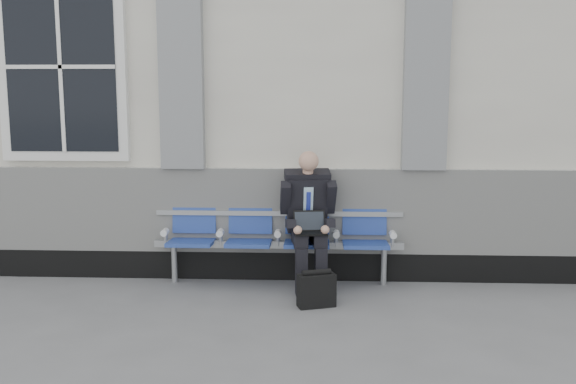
{
  "coord_description": "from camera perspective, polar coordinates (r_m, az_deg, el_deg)",
  "views": [
    {
      "loc": [
        3.01,
        -5.2,
        1.99
      ],
      "look_at": [
        2.73,
        0.9,
        1.04
      ],
      "focal_mm": 40.0,
      "sensor_mm": 36.0,
      "label": 1
    }
  ],
  "objects": [
    {
      "name": "station_building",
      "position": [
        9.19,
        -16.82,
        9.92
      ],
      "size": [
        14.4,
        4.4,
        4.49
      ],
      "color": "silver",
      "rests_on": "ground"
    },
    {
      "name": "bench",
      "position": [
        6.7,
        -0.87,
        -3.55
      ],
      "size": [
        2.6,
        0.47,
        0.91
      ],
      "color": "#9EA0A3",
      "rests_on": "ground"
    },
    {
      "name": "businessman",
      "position": [
        6.51,
        1.82,
        -2.01
      ],
      "size": [
        0.59,
        0.79,
        1.41
      ],
      "color": "black",
      "rests_on": "ground"
    },
    {
      "name": "briefcase",
      "position": [
        6.07,
        2.54,
        -8.66
      ],
      "size": [
        0.38,
        0.25,
        0.36
      ],
      "color": "black",
      "rests_on": "ground"
    }
  ]
}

